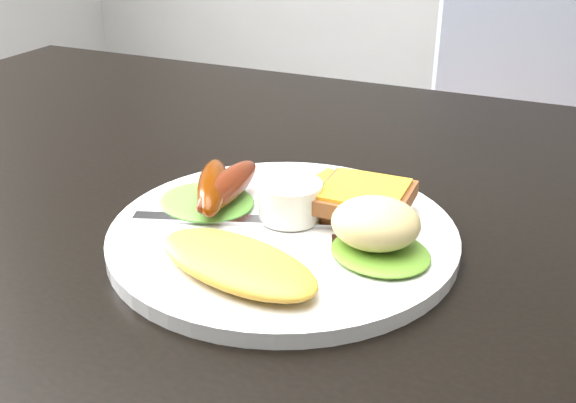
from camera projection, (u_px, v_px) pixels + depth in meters
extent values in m
cube|color=black|center=(244.00, 204.00, 0.66)|extent=(1.20, 0.80, 0.04)
cube|color=tan|center=(518.00, 186.00, 1.38)|extent=(0.62, 0.62, 0.06)
imported|color=navy|center=(466.00, 43.00, 0.98)|extent=(0.64, 0.49, 1.60)
cylinder|color=white|center=(283.00, 235.00, 0.55)|extent=(0.28, 0.28, 0.01)
ellipsoid|color=#3D8729|center=(207.00, 201.00, 0.58)|extent=(0.10, 0.10, 0.01)
ellipsoid|color=#619C1C|center=(380.00, 252.00, 0.50)|extent=(0.10, 0.10, 0.01)
ellipsoid|color=gold|center=(237.00, 263.00, 0.48)|extent=(0.15, 0.10, 0.02)
ellipsoid|color=#652600|center=(213.00, 186.00, 0.57)|extent=(0.07, 0.11, 0.03)
ellipsoid|color=maroon|center=(228.00, 186.00, 0.57)|extent=(0.03, 0.11, 0.03)
cylinder|color=white|center=(290.00, 200.00, 0.55)|extent=(0.06, 0.06, 0.03)
cube|color=brown|center=(339.00, 200.00, 0.58)|extent=(0.09, 0.09, 0.01)
cube|color=#925E2C|center=(364.00, 197.00, 0.55)|extent=(0.08, 0.08, 0.01)
ellipsoid|color=beige|center=(376.00, 223.00, 0.50)|extent=(0.08, 0.07, 0.04)
cube|color=#ADAFB7|center=(236.00, 220.00, 0.55)|extent=(0.17, 0.07, 0.00)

